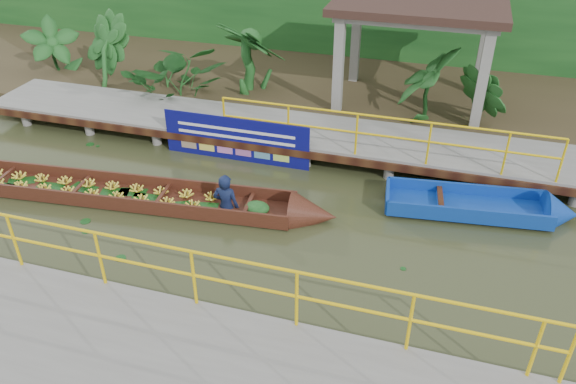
# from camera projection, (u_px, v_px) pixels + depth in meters

# --- Properties ---
(ground) EXTENTS (80.00, 80.00, 0.00)m
(ground) POSITION_uv_depth(u_px,v_px,m) (226.00, 220.00, 11.66)
(ground) COLOR #2A2F17
(ground) RESTS_ON ground
(land_strip) EXTENTS (30.00, 8.00, 0.45)m
(land_strip) POSITION_uv_depth(u_px,v_px,m) (315.00, 83.00, 17.62)
(land_strip) COLOR #372D1B
(land_strip) RESTS_ON ground
(far_dock) EXTENTS (16.00, 2.06, 1.66)m
(far_dock) POSITION_uv_depth(u_px,v_px,m) (276.00, 130.00, 14.18)
(far_dock) COLOR slate
(far_dock) RESTS_ON ground
(near_dock) EXTENTS (18.00, 2.40, 1.73)m
(near_dock) POSITION_uv_depth(u_px,v_px,m) (178.00, 379.00, 7.85)
(near_dock) COLOR slate
(near_dock) RESTS_ON ground
(pavilion) EXTENTS (4.40, 3.00, 3.00)m
(pavilion) POSITION_uv_depth(u_px,v_px,m) (418.00, 16.00, 14.53)
(pavilion) COLOR slate
(pavilion) RESTS_ON ground
(foliage_backdrop) EXTENTS (30.00, 0.80, 4.00)m
(foliage_backdrop) POSITION_uv_depth(u_px,v_px,m) (335.00, 6.00, 18.70)
(foliage_backdrop) COLOR #164519
(foliage_backdrop) RESTS_ON ground
(vendor_boat) EXTENTS (9.55, 1.83, 1.97)m
(vendor_boat) POSITION_uv_depth(u_px,v_px,m) (131.00, 192.00, 12.19)
(vendor_boat) COLOR #341A0E
(vendor_boat) RESTS_ON ground
(moored_blue_boat) EXTENTS (3.99, 1.45, 0.93)m
(moored_blue_boat) POSITION_uv_depth(u_px,v_px,m) (513.00, 210.00, 11.67)
(moored_blue_boat) COLOR #0D3596
(moored_blue_boat) RESTS_ON ground
(blue_banner) EXTENTS (3.68, 0.04, 1.15)m
(blue_banner) POSITION_uv_depth(u_px,v_px,m) (236.00, 140.00, 13.54)
(blue_banner) COLOR #0C0D66
(blue_banner) RESTS_ON ground
(tropical_plants) EXTENTS (14.54, 1.54, 1.92)m
(tropical_plants) POSITION_uv_depth(u_px,v_px,m) (236.00, 63.00, 15.63)
(tropical_plants) COLOR #164519
(tropical_plants) RESTS_ON ground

